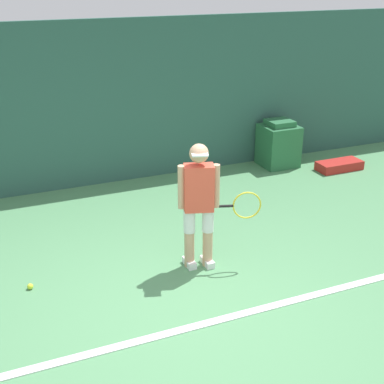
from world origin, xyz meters
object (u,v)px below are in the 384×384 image
tennis_player (200,201)px  covered_chair (278,144)px  tennis_ball (30,286)px  equipment_bag (339,165)px

tennis_player → covered_chair: 3.90m
tennis_player → tennis_ball: (-1.97, 0.26, -0.82)m
equipment_bag → covered_chair: bearing=144.0°
tennis_ball → equipment_bag: 5.90m
tennis_player → equipment_bag: (3.64, 2.08, -0.77)m
covered_chair → equipment_bag: bearing=-36.0°
covered_chair → tennis_player: bearing=-135.2°
tennis_ball → equipment_bag: (5.61, 1.82, 0.04)m
tennis_ball → equipment_bag: bearing=18.0°
covered_chair → equipment_bag: covered_chair is taller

